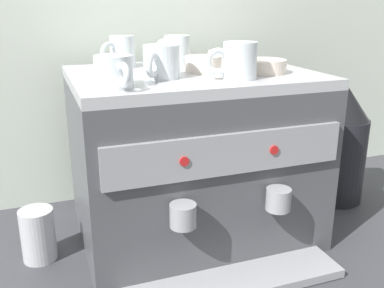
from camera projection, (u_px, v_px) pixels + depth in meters
The scene contains 13 objects.
ground_plane at pixel (192, 229), 1.22m from camera, with size 4.00×4.00×0.00m, color #38383D.
tiled_backsplash_wall at pixel (157, 49), 1.36m from camera, with size 2.80×0.03×0.92m, color silver.
espresso_machine at pixel (193, 156), 1.14m from camera, with size 0.59×0.56×0.44m.
ceramic_cup_0 at pixel (121, 52), 1.14m from camera, with size 0.10×0.08×0.08m.
ceramic_cup_1 at pixel (161, 62), 0.97m from camera, with size 0.10×0.11×0.07m.
ceramic_cup_2 at pixel (115, 72), 0.87m from camera, with size 0.08×0.11×0.06m.
ceramic_cup_3 at pixel (176, 50), 1.19m from camera, with size 0.08×0.10×0.08m.
ceramic_cup_4 at pixel (238, 61), 0.97m from camera, with size 0.12×0.08×0.08m.
ceramic_bowl_0 at pixel (263, 66), 1.06m from camera, with size 0.11×0.11×0.03m.
ceramic_bowl_1 at pixel (203, 64), 1.07m from camera, with size 0.09×0.09×0.04m.
ceramic_bowl_2 at pixel (230, 57), 1.24m from camera, with size 0.12×0.12×0.03m.
coffee_grinder at pixel (339, 144), 1.35m from camera, with size 0.16×0.16×0.37m.
milk_pitcher at pixel (38, 235), 1.06m from camera, with size 0.08×0.08×0.13m, color #B7B7BC.
Camera 1 is at (-0.37, -1.02, 0.61)m, focal length 40.82 mm.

